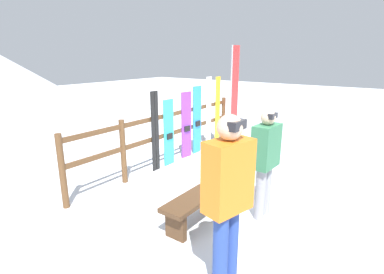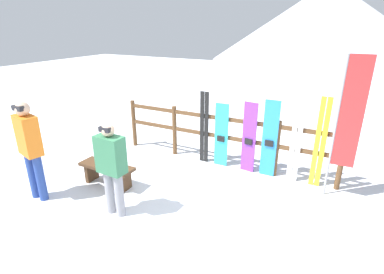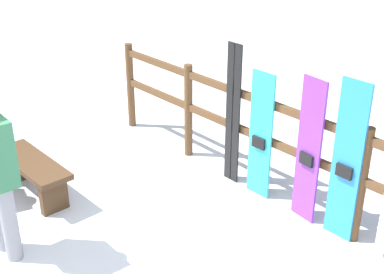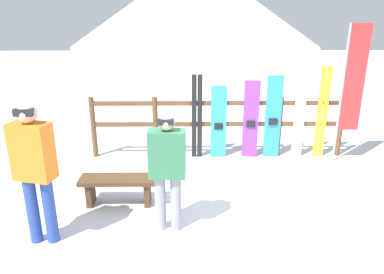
# 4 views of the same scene
# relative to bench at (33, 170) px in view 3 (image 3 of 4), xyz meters

# --- Properties ---
(ground_plane) EXTENTS (40.00, 40.00, 0.00)m
(ground_plane) POSITION_rel_bench_xyz_m (1.57, -0.12, -0.31)
(ground_plane) COLOR white
(fence) EXTENTS (4.80, 0.10, 1.17)m
(fence) POSITION_rel_bench_xyz_m (1.57, 1.86, 0.38)
(fence) COLOR brown
(fence) RESTS_ON ground
(bench) EXTENTS (1.11, 0.36, 0.42)m
(bench) POSITION_rel_bench_xyz_m (0.00, 0.00, 0.00)
(bench) COLOR #4C331E
(bench) RESTS_ON ground
(ski_pair_black) EXTENTS (0.19, 0.02, 1.60)m
(ski_pair_black) POSITION_rel_bench_xyz_m (1.18, 1.81, 0.49)
(ski_pair_black) COLOR black
(ski_pair_black) RESTS_ON ground
(snowboard_cyan) EXTENTS (0.29, 0.06, 1.39)m
(snowboard_cyan) POSITION_rel_bench_xyz_m (1.59, 1.80, 0.38)
(snowboard_cyan) COLOR #2DBFCC
(snowboard_cyan) RESTS_ON ground
(snowboard_purple) EXTENTS (0.29, 0.08, 1.48)m
(snowboard_purple) POSITION_rel_bench_xyz_m (2.19, 1.80, 0.43)
(snowboard_purple) COLOR purple
(snowboard_purple) RESTS_ON ground
(snowboard_blue) EXTENTS (0.30, 0.06, 1.58)m
(snowboard_blue) POSITION_rel_bench_xyz_m (2.61, 1.80, 0.48)
(snowboard_blue) COLOR #288CE0
(snowboard_blue) RESTS_ON ground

